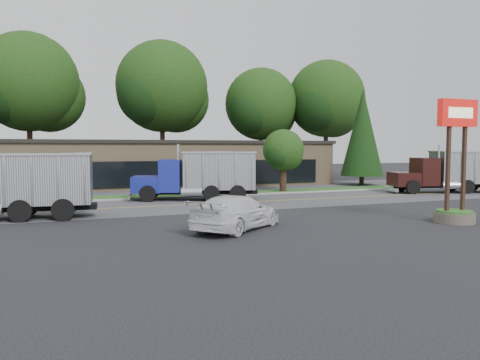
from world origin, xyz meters
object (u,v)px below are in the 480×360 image
Objects in this scene: dump_truck_blue at (202,174)px; rally_car at (236,212)px; bilo_sign at (455,181)px; dump_truck_maroon at (452,170)px; dump_truck_red at (9,184)px.

dump_truck_blue is 12.04m from rally_car.
rally_car is (-10.56, 2.09, -1.25)m from bilo_sign.
bilo_sign is 16.54m from dump_truck_maroon.
bilo_sign is 0.62× the size of dump_truck_red.
dump_truck_red reaches higher than rally_car.
dump_truck_maroon is at bearing -105.29° from rally_car.
bilo_sign is 1.12× the size of rally_car.
dump_truck_blue is at bearing -150.21° from dump_truck_red.
bilo_sign is 16.35m from dump_truck_blue.
dump_truck_blue is (-8.57, 13.92, -0.22)m from bilo_sign.
dump_truck_blue and dump_truck_maroon have the same top height.
dump_truck_blue is at bearing -48.05° from rally_car.
bilo_sign is 22.15m from dump_truck_red.
dump_truck_red and dump_truck_maroon have the same top height.
dump_truck_maroon is at bearing -168.14° from dump_truck_blue.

